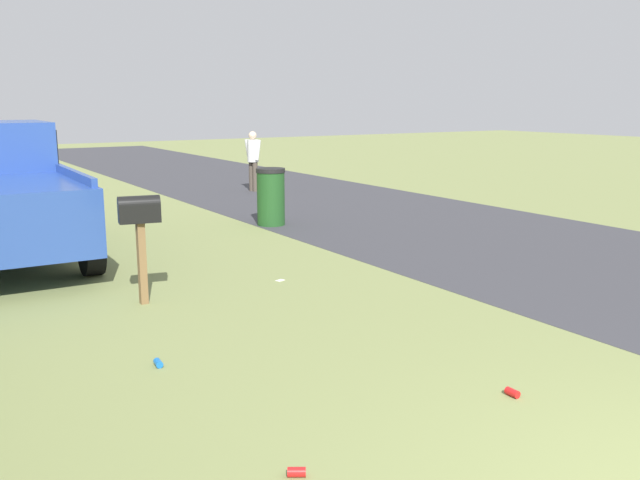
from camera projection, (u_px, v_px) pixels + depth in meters
The scene contains 8 objects.
road_asphalt at pixel (544, 251), 11.19m from camera, with size 60.00×5.88×0.01m, color #38383D.
mailbox at pixel (140, 218), 8.12m from camera, with size 0.28×0.51×1.32m.
trash_bin at pixel (271, 197), 13.49m from camera, with size 0.57×0.57×1.13m.
pedestrian at pixel (253, 157), 18.50m from camera, with size 0.47×0.30×1.62m.
litter_wrapper_far_scatter at pixel (280, 280), 9.40m from camera, with size 0.12×0.08×0.01m, color silver.
litter_can_near_hydrant at pixel (297, 472), 4.48m from camera, with size 0.07×0.07×0.12m, color red.
litter_can_midfield_b at pixel (158, 363), 6.35m from camera, with size 0.07×0.07×0.12m, color blue.
litter_can_midfield_a at pixel (512, 393), 5.70m from camera, with size 0.07×0.07×0.12m, color red.
Camera 1 is at (-1.33, 3.92, 2.42)m, focal length 38.49 mm.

